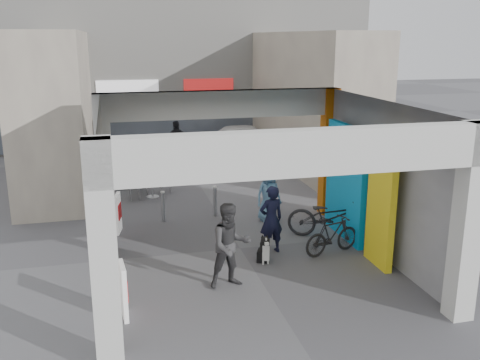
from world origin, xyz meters
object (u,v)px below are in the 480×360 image
object	(u,v)px
white_van	(248,138)
border_collie	(264,251)
man_back_turned	(230,245)
bicycle_front	(330,217)
cafe_set	(148,186)
bicycle_rear	(332,235)
man_crates	(177,143)
man_with_dog	(271,219)
man_elderly	(268,195)
produce_stand	(129,178)

from	to	relation	value
white_van	border_collie	bearing A→B (deg)	165.13
border_collie	white_van	distance (m)	11.62
man_back_turned	bicycle_front	distance (m)	3.57
cafe_set	bicycle_rear	bearing A→B (deg)	-57.11
border_collie	man_crates	size ratio (longest dim) A/B	0.38
man_with_dog	man_back_turned	distance (m)	1.95
border_collie	man_crates	distance (m)	9.78
man_elderly	bicycle_rear	bearing A→B (deg)	-85.05
man_crates	white_van	distance (m)	3.60
white_van	cafe_set	bearing A→B (deg)	137.50
border_collie	man_back_turned	world-z (taller)	man_back_turned
produce_stand	man_elderly	xyz separation A→B (m)	(3.52, -4.33, 0.43)
man_crates	white_van	size ratio (longest dim) A/B	0.47
cafe_set	man_with_dog	xyz separation A→B (m)	(2.40, -5.35, 0.51)
man_with_dog	bicycle_rear	bearing A→B (deg)	152.33
cafe_set	man_back_turned	size ratio (longest dim) A/B	0.78
produce_stand	border_collie	xyz separation A→B (m)	(2.64, -6.96, -0.04)
produce_stand	man_back_turned	distance (m)	8.11
cafe_set	man_back_turned	xyz separation A→B (m)	(1.11, -6.82, 0.57)
produce_stand	man_elderly	distance (m)	5.59
cafe_set	man_crates	distance (m)	4.17
produce_stand	man_crates	world-z (taller)	man_crates
man_with_dog	man_crates	size ratio (longest dim) A/B	0.92
man_with_dog	man_back_turned	xyz separation A→B (m)	(-1.29, -1.47, 0.07)
cafe_set	bicycle_front	bearing A→B (deg)	-49.96
man_elderly	border_collie	bearing A→B (deg)	-120.17
man_crates	man_elderly	bearing A→B (deg)	92.65
produce_stand	white_van	world-z (taller)	white_van
white_van	man_elderly	bearing A→B (deg)	166.95
man_with_dog	bicycle_front	world-z (taller)	man_with_dog
cafe_set	man_crates	bearing A→B (deg)	69.92
border_collie	white_van	size ratio (longest dim) A/B	0.18
border_collie	white_van	xyz separation A→B (m)	(2.55, 11.33, 0.36)
bicycle_rear	man_with_dog	bearing A→B (deg)	56.65
cafe_set	bicycle_rear	world-z (taller)	bicycle_rear
white_van	bicycle_rear	bearing A→B (deg)	173.18
produce_stand	man_back_turned	bearing A→B (deg)	-56.98
man_elderly	white_van	size ratio (longest dim) A/B	0.40
produce_stand	border_collie	size ratio (longest dim) A/B	1.73
produce_stand	white_van	bearing A→B (deg)	61.24
cafe_set	produce_stand	world-z (taller)	cafe_set
man_back_turned	bicycle_front	xyz separation A→B (m)	(2.95, 1.99, -0.31)
man_elderly	bicycle_front	size ratio (longest dim) A/B	0.70
border_collie	man_with_dog	bearing A→B (deg)	82.85
bicycle_front	bicycle_rear	world-z (taller)	bicycle_front
bicycle_front	man_crates	bearing A→B (deg)	44.33
bicycle_front	white_van	bearing A→B (deg)	24.24
cafe_set	border_collie	distance (m)	6.23
produce_stand	white_van	xyz separation A→B (m)	(5.19, 4.37, 0.33)
bicycle_rear	man_elderly	bearing A→B (deg)	0.62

